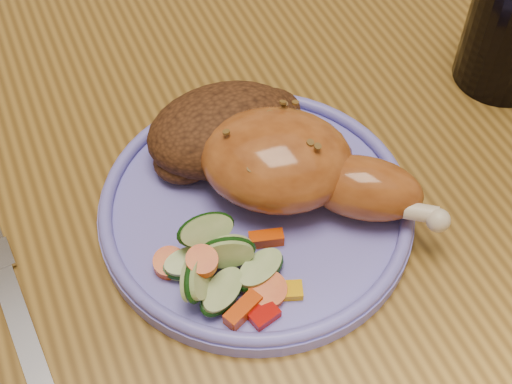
# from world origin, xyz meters

# --- Properties ---
(dining_table) EXTENTS (0.90, 1.40, 0.75)m
(dining_table) POSITION_xyz_m (0.00, 0.00, 0.67)
(dining_table) COLOR brown
(dining_table) RESTS_ON ground
(plate) EXTENTS (0.23, 0.23, 0.01)m
(plate) POSITION_xyz_m (-0.03, -0.09, 0.76)
(plate) COLOR #6D69D6
(plate) RESTS_ON dining_table
(plate_rim) EXTENTS (0.23, 0.23, 0.01)m
(plate_rim) POSITION_xyz_m (-0.03, -0.09, 0.77)
(plate_rim) COLOR #6D69D6
(plate_rim) RESTS_ON plate
(chicken_leg) EXTENTS (0.17, 0.16, 0.06)m
(chicken_leg) POSITION_xyz_m (-0.00, -0.09, 0.79)
(chicken_leg) COLOR #A55722
(chicken_leg) RESTS_ON plate
(rice_pilaf) EXTENTS (0.13, 0.09, 0.05)m
(rice_pilaf) POSITION_xyz_m (-0.03, -0.03, 0.78)
(rice_pilaf) COLOR #472611
(rice_pilaf) RESTS_ON plate
(vegetable_pile) EXTENTS (0.09, 0.09, 0.04)m
(vegetable_pile) POSITION_xyz_m (-0.08, -0.13, 0.78)
(vegetable_pile) COLOR #A50A05
(vegetable_pile) RESTS_ON plate
(fork) EXTENTS (0.03, 0.18, 0.00)m
(fork) POSITION_xyz_m (-0.22, -0.09, 0.75)
(fork) COLOR silver
(fork) RESTS_ON dining_table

